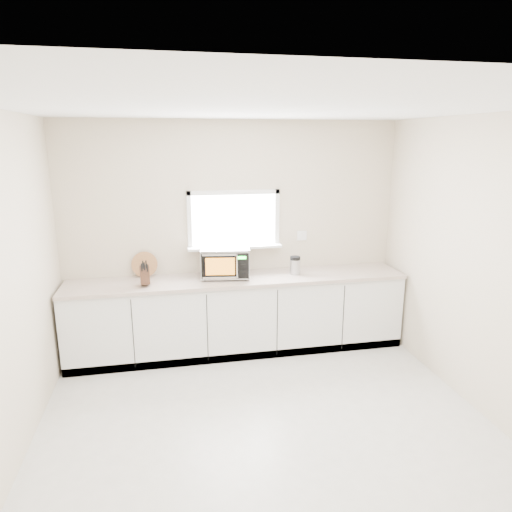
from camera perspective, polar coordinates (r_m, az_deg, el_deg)
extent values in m
plane|color=beige|center=(4.21, 1.85, -21.61)|extent=(4.00, 4.00, 0.00)
cube|color=beige|center=(5.49, -2.79, 2.53)|extent=(4.00, 0.02, 2.70)
cube|color=white|center=(5.44, -2.79, 4.56)|extent=(1.00, 0.02, 0.60)
cube|color=white|center=(5.44, -2.65, 1.13)|extent=(1.12, 0.16, 0.03)
cube|color=white|center=(5.38, -2.81, 7.95)|extent=(1.10, 0.04, 0.05)
cube|color=white|center=(5.49, -2.73, 1.19)|extent=(1.10, 0.04, 0.05)
cube|color=white|center=(5.37, -8.33, 4.31)|extent=(0.05, 0.04, 0.70)
cube|color=white|center=(5.53, 2.64, 4.72)|extent=(0.05, 0.04, 0.70)
cube|color=white|center=(5.67, 5.75, 2.55)|extent=(0.12, 0.01, 0.12)
cube|color=silver|center=(5.47, -2.20, -7.47)|extent=(3.92, 0.60, 0.88)
cube|color=#C2AFA0|center=(5.31, -2.23, -2.90)|extent=(3.92, 0.64, 0.04)
cylinder|color=black|center=(5.20, -6.39, -3.02)|extent=(0.03, 0.03, 0.02)
cylinder|color=black|center=(5.52, -6.21, -1.99)|extent=(0.03, 0.03, 0.02)
cylinder|color=black|center=(5.20, -1.28, -2.95)|extent=(0.03, 0.03, 0.02)
cylinder|color=black|center=(5.51, -1.40, -1.93)|extent=(0.03, 0.03, 0.02)
cube|color=#AAADB1|center=(5.30, -3.85, -0.66)|extent=(0.61, 0.49, 0.33)
cube|color=black|center=(5.10, -3.88, -1.29)|extent=(0.53, 0.09, 0.29)
cube|color=orange|center=(5.09, -4.50, -1.32)|extent=(0.32, 0.05, 0.20)
cylinder|color=silver|center=(5.07, -2.39, -1.35)|extent=(0.02, 0.02, 0.26)
cube|color=black|center=(5.09, -1.77, -1.27)|extent=(0.13, 0.02, 0.28)
cube|color=#19FF33|center=(5.06, -1.78, -0.21)|extent=(0.09, 0.02, 0.03)
cube|color=silver|center=(5.26, -3.88, 1.12)|extent=(0.61, 0.49, 0.01)
cube|color=#462319|center=(5.12, -13.75, -2.30)|extent=(0.12, 0.21, 0.24)
cube|color=black|center=(5.05, -14.10, -1.39)|extent=(0.02, 0.04, 0.09)
cube|color=black|center=(5.05, -13.78, -1.26)|extent=(0.02, 0.04, 0.09)
cube|color=black|center=(5.05, -13.44, -1.45)|extent=(0.02, 0.04, 0.09)
cube|color=black|center=(5.04, -13.96, -1.07)|extent=(0.02, 0.04, 0.09)
cube|color=black|center=(5.04, -13.58, -1.04)|extent=(0.02, 0.04, 0.09)
cylinder|color=#AA7B42|center=(5.45, -13.77, -1.02)|extent=(0.30, 0.07, 0.30)
cylinder|color=#AAADB1|center=(5.43, 4.90, -1.36)|extent=(0.14, 0.14, 0.18)
cylinder|color=black|center=(5.40, 4.93, -0.24)|extent=(0.14, 0.14, 0.04)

